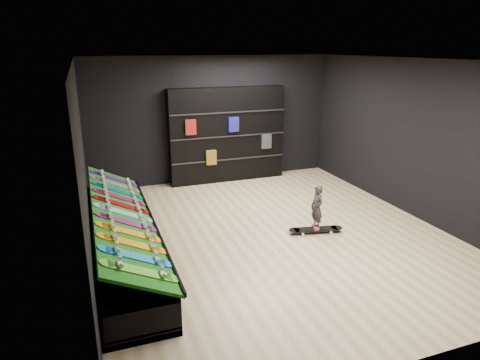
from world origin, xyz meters
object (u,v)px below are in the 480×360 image
object	(u,v)px
display_rack	(123,242)
floor_skateboard	(315,231)
child	(316,216)
back_shelving	(227,135)

from	to	relation	value
display_rack	floor_skateboard	bearing A→B (deg)	-4.52
display_rack	child	distance (m)	3.34
back_shelving	display_rack	bearing A→B (deg)	-130.64
back_shelving	floor_skateboard	size ratio (longest dim) A/B	2.91
display_rack	child	world-z (taller)	child
display_rack	back_shelving	size ratio (longest dim) A/B	1.58
back_shelving	floor_skateboard	world-z (taller)	back_shelving
floor_skateboard	child	distance (m)	0.29
display_rack	floor_skateboard	world-z (taller)	display_rack
floor_skateboard	child	size ratio (longest dim) A/B	2.03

